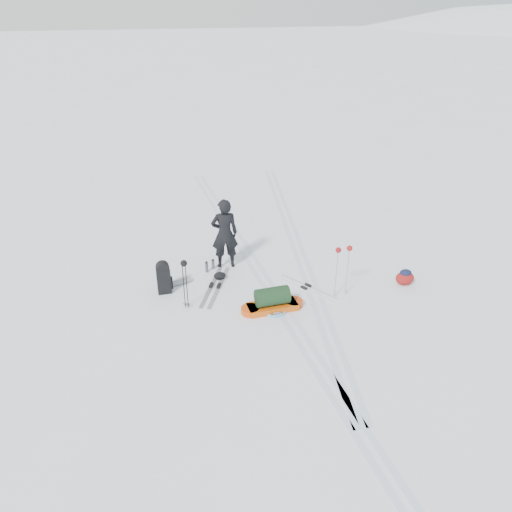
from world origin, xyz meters
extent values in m
plane|color=white|center=(0.00, 0.00, 0.00)|extent=(200.00, 200.00, 0.00)
ellipsoid|color=white|center=(90.00, 90.00, -75.00)|extent=(256.00, 192.00, 160.00)
cube|color=silver|center=(-0.12, 0.00, 0.00)|extent=(1.40, 17.97, 0.01)
cube|color=silver|center=(0.12, 0.00, 0.00)|extent=(1.40, 17.97, 0.01)
cube|color=silver|center=(1.28, 2.00, 0.00)|extent=(2.09, 13.88, 0.01)
cube|color=silver|center=(1.52, 2.00, 0.00)|extent=(2.09, 13.88, 0.01)
imported|color=black|center=(-0.85, 1.29, 0.97)|extent=(0.73, 0.50, 1.95)
cube|color=#D9550C|center=(-0.16, -1.03, 0.07)|extent=(1.20, 0.55, 0.15)
cylinder|color=#C93D0B|center=(0.38, -1.01, 0.07)|extent=(0.45, 0.45, 0.15)
cylinder|color=#D5440C|center=(-0.70, -1.06, 0.07)|extent=(0.45, 0.45, 0.15)
cylinder|color=black|center=(-0.16, -1.03, 0.36)|extent=(0.81, 0.47, 0.43)
cube|color=black|center=(-2.57, 0.32, 0.33)|extent=(0.34, 0.25, 0.67)
cylinder|color=black|center=(-2.57, 0.32, 0.69)|extent=(0.33, 0.24, 0.32)
cube|color=black|center=(-2.40, 0.34, 0.24)|extent=(0.08, 0.17, 0.29)
cylinder|color=gray|center=(-2.15, 0.62, 0.07)|extent=(0.54, 0.29, 0.14)
cylinder|color=black|center=(-2.14, -0.46, 0.59)|extent=(0.03, 0.03, 1.17)
cylinder|color=black|center=(-2.08, -0.51, 0.59)|extent=(0.03, 0.03, 1.17)
torus|color=black|center=(-2.14, -0.46, 0.09)|extent=(0.11, 0.11, 0.01)
torus|color=black|center=(-2.08, -0.51, 0.09)|extent=(0.11, 0.11, 0.01)
sphere|color=black|center=(-2.10, -0.49, 1.19)|extent=(0.16, 0.16, 0.16)
cylinder|color=#AAADB1|center=(1.48, -0.84, 0.63)|extent=(0.03, 0.03, 1.26)
cylinder|color=#A8AAAF|center=(1.77, -0.81, 0.63)|extent=(0.03, 0.03, 1.26)
torus|color=#A5A7AC|center=(1.48, -0.84, 0.10)|extent=(0.11, 0.11, 0.01)
torus|color=#ADAFB4|center=(1.77, -0.81, 0.10)|extent=(0.11, 0.11, 0.01)
sphere|color=maroon|center=(1.48, -0.84, 1.28)|extent=(0.14, 0.14, 0.14)
sphere|color=maroon|center=(1.77, -0.81, 1.28)|extent=(0.14, 0.14, 0.14)
cube|color=#9C9EA5|center=(-1.22, 0.24, 0.01)|extent=(0.88, 1.88, 0.02)
cube|color=gray|center=(-1.40, 0.31, 0.01)|extent=(0.88, 1.88, 0.02)
cube|color=black|center=(-1.22, 0.24, 0.05)|extent=(0.15, 0.22, 0.06)
cube|color=black|center=(-1.40, 0.31, 0.05)|extent=(0.15, 0.22, 0.06)
cube|color=white|center=(0.86, -0.35, 0.01)|extent=(1.06, 1.48, 0.02)
cube|color=silver|center=(1.00, -0.25, 0.01)|extent=(1.06, 1.48, 0.02)
cube|color=black|center=(0.86, -0.35, 0.04)|extent=(0.16, 0.18, 0.05)
cube|color=black|center=(1.00, -0.25, 0.04)|extent=(0.16, 0.18, 0.05)
torus|color=#5CAEE0|center=(-0.12, -1.14, 0.03)|extent=(0.72, 0.72, 0.06)
torus|color=#5285C8|center=(-0.12, -1.09, 0.04)|extent=(0.56, 0.56, 0.05)
ellipsoid|color=maroon|center=(3.43, -0.70, 0.17)|extent=(0.54, 0.44, 0.35)
ellipsoid|color=black|center=(3.43, -0.70, 0.33)|extent=(0.35, 0.30, 0.17)
cylinder|color=#53575B|center=(-1.40, 1.08, 0.14)|extent=(0.09, 0.09, 0.28)
cylinder|color=slate|center=(-1.21, 1.22, 0.13)|extent=(0.09, 0.09, 0.26)
cylinder|color=black|center=(-1.40, 1.08, 0.29)|extent=(0.08, 0.08, 0.03)
cylinder|color=black|center=(-1.21, 1.22, 0.27)|extent=(0.08, 0.08, 0.03)
ellipsoid|color=black|center=(-1.13, 0.64, 0.10)|extent=(0.35, 0.28, 0.20)
camera|label=1|loc=(-2.79, -10.49, 6.64)|focal=35.00mm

